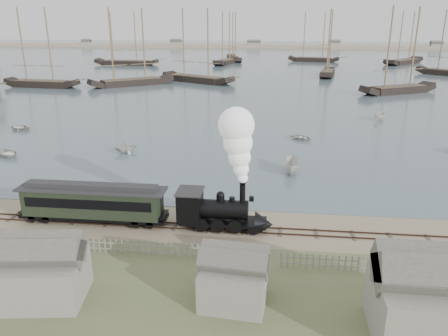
# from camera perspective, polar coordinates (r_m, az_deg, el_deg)

# --- Properties ---
(ground) EXTENTS (600.00, 600.00, 0.00)m
(ground) POSITION_cam_1_polar(r_m,az_deg,el_deg) (39.40, 0.02, -6.65)
(ground) COLOR tan
(ground) RESTS_ON ground
(harbor_water) EXTENTS (600.00, 336.00, 0.06)m
(harbor_water) POSITION_cam_1_polar(r_m,az_deg,el_deg) (206.06, 5.61, 14.06)
(harbor_water) COLOR #455A63
(harbor_water) RESTS_ON ground
(rail_track) EXTENTS (120.00, 1.80, 0.16)m
(rail_track) POSITION_cam_1_polar(r_m,az_deg,el_deg) (37.60, -0.33, -7.90)
(rail_track) COLOR #37251E
(rail_track) RESTS_ON ground
(picket_fence_west) EXTENTS (19.00, 0.10, 1.20)m
(picket_fence_west) POSITION_cam_1_polar(r_m,az_deg,el_deg) (34.67, -12.29, -10.93)
(picket_fence_west) COLOR gray
(picket_fence_west) RESTS_ON ground
(picket_fence_east) EXTENTS (15.00, 0.10, 1.20)m
(picket_fence_east) POSITION_cam_1_polar(r_m,az_deg,el_deg) (33.67, 20.64, -12.76)
(picket_fence_east) COLOR gray
(picket_fence_east) RESTS_ON ground
(shed_left) EXTENTS (5.00, 4.00, 4.10)m
(shed_left) POSITION_cam_1_polar(r_m,az_deg,el_deg) (31.37, -22.17, -15.47)
(shed_left) COLOR gray
(shed_left) RESTS_ON ground
(shed_mid) EXTENTS (4.00, 3.50, 3.60)m
(shed_mid) POSITION_cam_1_polar(r_m,az_deg,el_deg) (28.92, 1.29, -17.08)
(shed_mid) COLOR gray
(shed_mid) RESTS_ON ground
(far_spit) EXTENTS (500.00, 20.00, 1.80)m
(far_spit) POSITION_cam_1_polar(r_m,az_deg,el_deg) (285.86, 5.98, 15.36)
(far_spit) COLOR tan
(far_spit) RESTS_ON ground
(locomotive) EXTENTS (8.10, 3.02, 10.10)m
(locomotive) POSITION_cam_1_polar(r_m,az_deg,el_deg) (35.67, 1.18, -1.36)
(locomotive) COLOR black
(locomotive) RESTS_ON ground
(passenger_coach) EXTENTS (12.93, 2.49, 3.14)m
(passenger_coach) POSITION_cam_1_polar(r_m,az_deg,el_deg) (39.62, -16.78, -4.20)
(passenger_coach) COLOR black
(passenger_coach) RESTS_ON ground
(beached_dinghy) EXTENTS (3.30, 3.90, 0.69)m
(beached_dinghy) POSITION_cam_1_polar(r_m,az_deg,el_deg) (41.69, -15.13, -5.35)
(beached_dinghy) COLOR beige
(beached_dinghy) RESTS_ON ground
(rowboat_0) EXTENTS (4.65, 4.93, 0.83)m
(rowboat_0) POSITION_cam_1_polar(r_m,az_deg,el_deg) (63.28, -26.43, 1.74)
(rowboat_0) COLOR beige
(rowboat_0) RESTS_ON harbor_water
(rowboat_1) EXTENTS (3.81, 3.95, 1.60)m
(rowboat_1) POSITION_cam_1_polar(r_m,az_deg,el_deg) (59.58, -12.69, 2.70)
(rowboat_1) COLOR beige
(rowboat_1) RESTS_ON harbor_water
(rowboat_2) EXTENTS (4.22, 1.75, 1.61)m
(rowboat_2) POSITION_cam_1_polar(r_m,az_deg,el_deg) (51.21, 8.78, 0.30)
(rowboat_2) COLOR beige
(rowboat_2) RESTS_ON harbor_water
(rowboat_3) EXTENTS (3.93, 4.14, 0.70)m
(rowboat_3) POSITION_cam_1_polar(r_m,az_deg,el_deg) (65.77, 10.07, 3.98)
(rowboat_3) COLOR beige
(rowboat_3) RESTS_ON harbor_water
(rowboat_5) EXTENTS (3.58, 3.06, 1.34)m
(rowboat_5) POSITION_cam_1_polar(r_m,az_deg,el_deg) (82.40, 19.68, 6.39)
(rowboat_5) COLOR beige
(rowboat_5) RESTS_ON harbor_water
(rowboat_6) EXTENTS (3.78, 4.43, 0.78)m
(rowboat_6) POSITION_cam_1_polar(r_m,az_deg,el_deg) (78.04, -25.19, 4.83)
(rowboat_6) COLOR beige
(rowboat_6) RESTS_ON harbor_water
(schooner_0) EXTENTS (20.57, 6.66, 20.00)m
(schooner_0) POSITION_cam_1_polar(r_m,az_deg,el_deg) (125.29, -23.23, 14.24)
(schooner_0) COLOR black
(schooner_0) RESTS_ON harbor_water
(schooner_1) EXTENTS (21.38, 18.07, 20.00)m
(schooner_1) POSITION_cam_1_polar(r_m,az_deg,el_deg) (121.47, -12.26, 15.19)
(schooner_1) COLOR black
(schooner_1) RESTS_ON harbor_water
(schooner_2) EXTENTS (22.66, 16.14, 20.00)m
(schooner_2) POSITION_cam_1_polar(r_m,az_deg,el_deg) (125.43, -3.58, 15.67)
(schooner_2) COLOR black
(schooner_2) RESTS_ON harbor_water
(schooner_3) EXTENTS (7.15, 17.75, 20.00)m
(schooner_3) POSITION_cam_1_polar(r_m,az_deg,el_deg) (142.33, 13.64, 15.57)
(schooner_3) COLOR black
(schooner_3) RESTS_ON harbor_water
(schooner_4) EXTENTS (20.18, 14.18, 20.00)m
(schooner_4) POSITION_cam_1_polar(r_m,az_deg,el_deg) (113.89, 22.34, 14.03)
(schooner_4) COLOR black
(schooner_4) RESTS_ON harbor_water
(schooner_6) EXTENTS (25.26, 7.40, 20.00)m
(schooner_6) POSITION_cam_1_polar(r_m,az_deg,el_deg) (178.42, -12.84, 16.20)
(schooner_6) COLOR black
(schooner_6) RESTS_ON harbor_water
(schooner_7) EXTENTS (9.29, 20.79, 20.00)m
(schooner_7) POSITION_cam_1_polar(r_m,az_deg,el_deg) (178.05, 0.31, 16.64)
(schooner_7) COLOR black
(schooner_7) RESTS_ON harbor_water
(schooner_8) EXTENTS (21.36, 9.18, 20.00)m
(schooner_8) POSITION_cam_1_polar(r_m,az_deg,el_deg) (191.86, 11.79, 16.42)
(schooner_8) COLOR black
(schooner_8) RESTS_ON harbor_water
(schooner_9) EXTENTS (20.26, 22.17, 20.00)m
(schooner_9) POSITION_cam_1_polar(r_m,az_deg,el_deg) (192.26, 22.75, 15.41)
(schooner_9) COLOR black
(schooner_9) RESTS_ON harbor_water
(schooner_10) EXTENTS (8.92, 19.74, 20.00)m
(schooner_10) POSITION_cam_1_polar(r_m,az_deg,el_deg) (191.02, 1.34, 16.78)
(schooner_10) COLOR black
(schooner_10) RESTS_ON harbor_water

